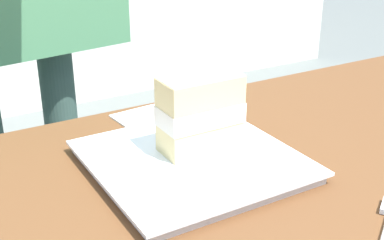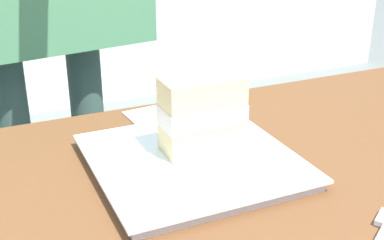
% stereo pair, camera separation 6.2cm
% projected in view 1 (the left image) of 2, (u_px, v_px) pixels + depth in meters
% --- Properties ---
extents(dessert_plate, '(0.24, 0.24, 0.02)m').
position_uv_depth(dessert_plate, '(192.00, 161.00, 0.64)').
color(dessert_plate, white).
rests_on(dessert_plate, patio_table).
extents(cake_slice, '(0.10, 0.06, 0.10)m').
position_uv_depth(cake_slice, '(200.00, 113.00, 0.64)').
color(cake_slice, '#EAD18C').
rests_on(cake_slice, dessert_plate).
extents(paper_napkin, '(0.12, 0.10, 0.00)m').
position_uv_depth(paper_napkin, '(156.00, 117.00, 0.79)').
color(paper_napkin, silver).
rests_on(paper_napkin, patio_table).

